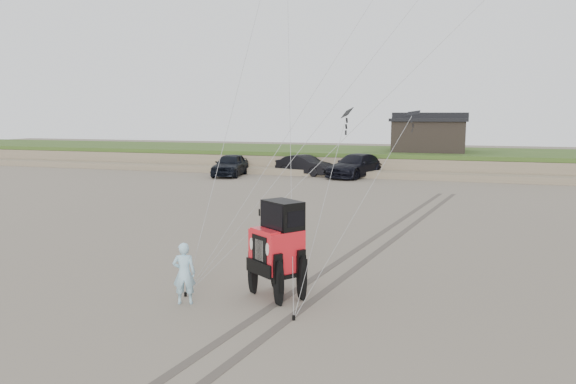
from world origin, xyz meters
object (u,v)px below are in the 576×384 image
object	(u,v)px
cabin	(429,134)
man	(184,273)
jeep	(277,259)
truck_a	(230,165)
truck_c	(356,166)
truck_b	(305,165)

from	to	relation	value
cabin	man	distance (m)	37.74
jeep	man	bearing A→B (deg)	-113.15
cabin	truck_a	distance (m)	17.52
truck_c	man	distance (m)	30.96
jeep	truck_c	bearing A→B (deg)	132.89
truck_b	truck_c	distance (m)	4.28
cabin	man	bearing A→B (deg)	-95.78
jeep	man	xyz separation A→B (m)	(-2.14, -1.28, -0.23)
truck_c	man	xyz separation A→B (m)	(1.39, -30.92, -0.08)
cabin	truck_b	distance (m)	11.61
jeep	truck_b	bearing A→B (deg)	140.71
truck_c	jeep	distance (m)	29.86
truck_a	man	world-z (taller)	truck_a
truck_b	truck_c	bearing A→B (deg)	-73.82
cabin	truck_b	world-z (taller)	cabin
truck_a	truck_c	xyz separation A→B (m)	(9.80, 2.23, 0.01)
truck_c	jeep	bearing A→B (deg)	-64.51
truck_b	jeep	distance (m)	30.91
truck_b	jeep	bearing A→B (deg)	-145.77
cabin	truck_c	world-z (taller)	cabin
truck_a	man	xyz separation A→B (m)	(11.19, -28.69, -0.06)
jeep	truck_a	bearing A→B (deg)	152.03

